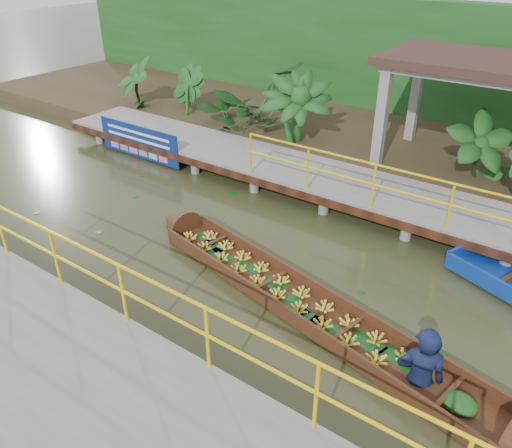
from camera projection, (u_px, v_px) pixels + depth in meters
The scene contains 9 objects.
ground at pixel (217, 250), 10.33m from camera, with size 80.00×80.00×0.00m, color #31341A.
land_strip at pixel (370, 138), 15.52m from camera, with size 30.00×8.00×0.45m, color #352A1A.
far_dock at pixel (304, 174), 12.51m from camera, with size 16.00×2.06×1.66m.
near_dock at pixel (76, 392), 6.72m from camera, with size 18.00×2.40×1.73m.
pavilion at pixel (479, 74), 11.87m from camera, with size 4.40×3.00×3.00m.
foliage_backdrop at pixel (408, 65), 16.40m from camera, with size 30.00×0.80×4.00m, color #164014.
vendor_boat at pixel (330, 311), 8.13m from camera, with size 8.69×2.64×2.31m.
blue_banner at pixel (139, 142), 14.30m from camera, with size 3.07×0.04×0.96m.
tropical_plants at pixel (286, 114), 14.34m from camera, with size 14.27×1.27×1.58m.
Camera 1 is at (5.71, -6.61, 5.60)m, focal length 35.00 mm.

